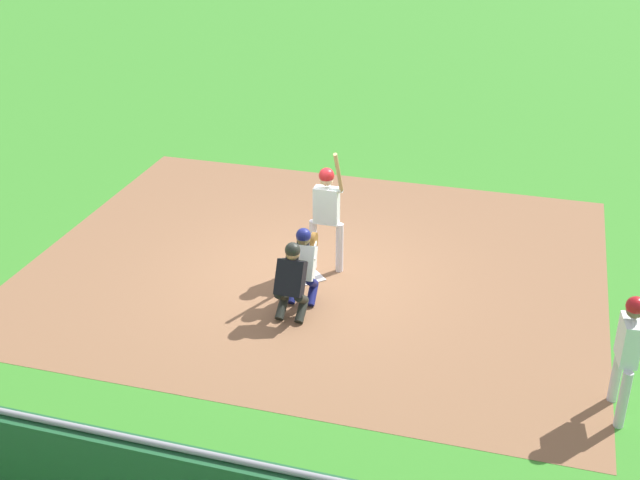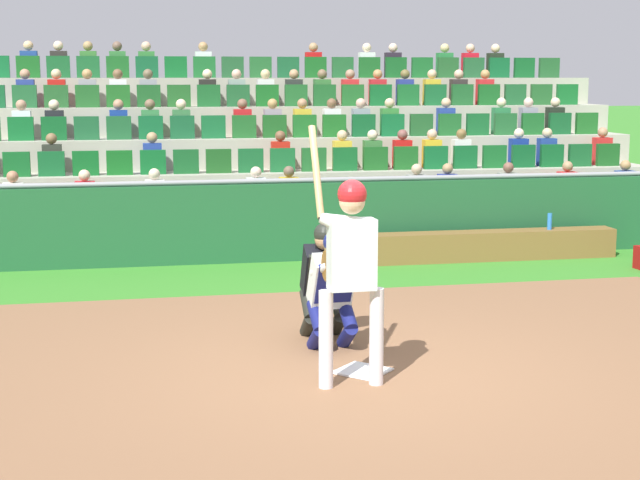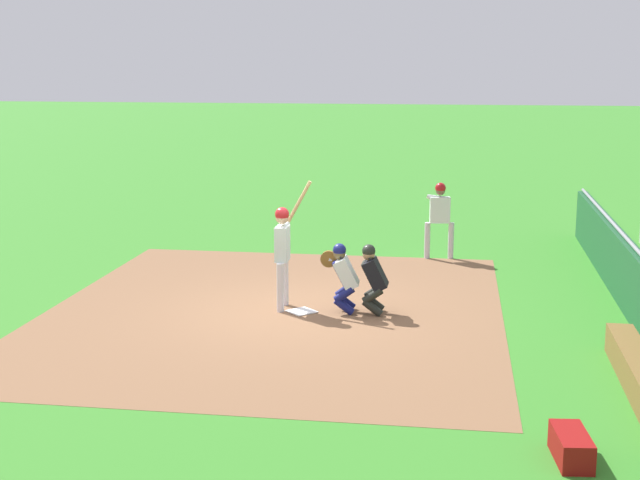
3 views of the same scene
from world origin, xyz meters
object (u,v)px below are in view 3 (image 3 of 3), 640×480
(catcher_crouching, at_px, (343,273))
(equipment_duffel_bag, at_px, (571,447))
(home_plate_marker, at_px, (302,311))
(batter_at_plate, at_px, (283,245))
(on_deck_batter, at_px, (440,213))
(home_plate_umpire, at_px, (373,276))

(catcher_crouching, relative_size, equipment_duffel_bag, 1.58)
(home_plate_marker, relative_size, batter_at_plate, 0.19)
(home_plate_marker, distance_m, equipment_duffel_bag, 6.86)
(equipment_duffel_bag, distance_m, on_deck_batter, 10.59)
(catcher_crouching, bearing_deg, batter_at_plate, 86.48)
(home_plate_umpire, bearing_deg, on_deck_batter, -12.07)
(catcher_crouching, bearing_deg, equipment_duffel_bag, -149.14)
(on_deck_batter, bearing_deg, batter_at_plate, 150.38)
(catcher_crouching, xyz_separation_m, home_plate_umpire, (-0.02, -0.54, -0.02))
(home_plate_umpire, bearing_deg, home_plate_marker, 95.46)
(home_plate_marker, xyz_separation_m, catcher_crouching, (0.14, -0.73, 0.70))
(batter_at_plate, xyz_separation_m, equipment_duffel_bag, (-5.71, -4.48, -1.01))
(home_plate_umpire, relative_size, equipment_duffel_bag, 1.58)
(home_plate_marker, bearing_deg, catcher_crouching, -79.16)
(home_plate_marker, height_order, batter_at_plate, batter_at_plate)
(batter_at_plate, distance_m, equipment_duffel_bag, 7.32)
(home_plate_marker, relative_size, home_plate_umpire, 0.34)
(on_deck_batter, bearing_deg, home_plate_marker, 154.94)
(home_plate_marker, height_order, catcher_crouching, catcher_crouching)
(batter_at_plate, xyz_separation_m, home_plate_umpire, (-0.09, -1.65, -0.48))
(home_plate_marker, relative_size, equipment_duffel_bag, 0.54)
(batter_at_plate, relative_size, equipment_duffel_bag, 2.88)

